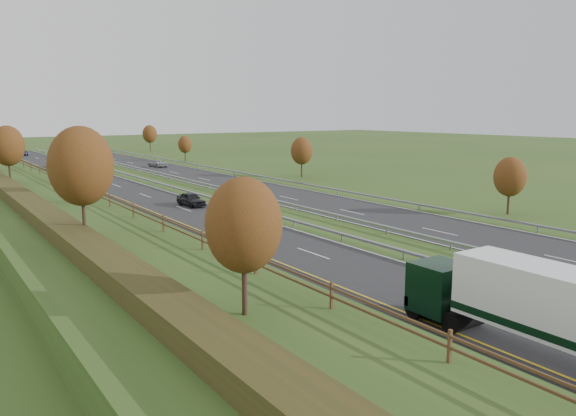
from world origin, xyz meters
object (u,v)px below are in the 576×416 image
car_oncoming (157,163)px  road_tanker (62,159)px  car_dark_near (191,199)px  car_small_far (24,153)px  car_silver_mid (85,175)px

car_oncoming → road_tanker: bearing=-26.3°
road_tanker → car_oncoming: 17.39m
car_dark_near → car_small_far: 93.56m
car_dark_near → car_small_far: car_dark_near is taller
car_dark_near → car_oncoming: bearing=70.2°
car_dark_near → car_oncoming: size_ratio=0.92×
car_small_far → car_oncoming: (16.44, -46.96, 0.05)m
car_small_far → car_oncoming: car_oncoming is taller
car_silver_mid → car_small_far: bearing=85.5°
road_tanker → car_silver_mid: size_ratio=2.60×
car_dark_near → car_silver_mid: size_ratio=1.04×
car_dark_near → car_silver_mid: bearing=92.7°
car_silver_mid → car_small_far: 60.72m
road_tanker → car_silver_mid: 19.88m
road_tanker → car_small_far: bearing=90.3°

